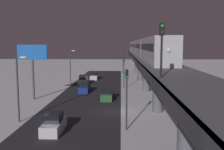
% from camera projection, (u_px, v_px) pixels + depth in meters
% --- Properties ---
extents(ground_plane, '(240.00, 240.00, 0.00)m').
position_uv_depth(ground_plane, '(113.00, 111.00, 33.97)').
color(ground_plane, white).
extents(avenue_asphalt, '(11.00, 104.48, 0.01)m').
position_uv_depth(avenue_asphalt, '(80.00, 111.00, 34.12)').
color(avenue_asphalt, '#28282D').
rests_on(avenue_asphalt, ground_plane).
extents(elevated_railway, '(5.00, 104.48, 6.49)m').
position_uv_depth(elevated_railway, '(158.00, 70.00, 33.09)').
color(elevated_railway, slate).
rests_on(elevated_railway, ground_plane).
extents(subway_train, '(2.94, 74.07, 3.40)m').
position_uv_depth(subway_train, '(141.00, 47.00, 62.58)').
color(subway_train, '#B7BABF').
rests_on(subway_train, elevated_railway).
extents(rail_signal, '(0.36, 0.41, 4.00)m').
position_uv_depth(rail_signal, '(162.00, 41.00, 18.40)').
color(rail_signal, black).
rests_on(rail_signal, elevated_railway).
extents(sedan_white, '(1.91, 4.64, 1.97)m').
position_uv_depth(sedan_white, '(94.00, 76.00, 65.36)').
color(sedan_white, silver).
rests_on(sedan_white, ground_plane).
extents(sedan_silver, '(1.80, 4.75, 1.97)m').
position_uv_depth(sedan_silver, '(83.00, 80.00, 58.04)').
color(sedan_silver, '#B2B2B7').
rests_on(sedan_silver, ground_plane).
extents(sedan_green, '(1.80, 4.07, 1.97)m').
position_uv_depth(sedan_green, '(107.00, 95.00, 41.22)').
color(sedan_green, '#2D6038').
rests_on(sedan_green, ground_plane).
extents(sedan_white_2, '(1.80, 4.37, 1.97)m').
position_uv_depth(sedan_white_2, '(54.00, 124.00, 26.04)').
color(sedan_white_2, silver).
rests_on(sedan_white_2, ground_plane).
extents(sedan_blue, '(1.80, 4.41, 1.97)m').
position_uv_depth(sedan_blue, '(84.00, 88.00, 47.85)').
color(sedan_blue, navy).
rests_on(sedan_blue, ground_plane).
extents(traffic_light_near, '(0.32, 0.44, 6.40)m').
position_uv_depth(traffic_light_near, '(127.00, 91.00, 26.13)').
color(traffic_light_near, '#2D2D2D').
rests_on(traffic_light_near, ground_plane).
extents(traffic_light_mid, '(0.32, 0.44, 6.40)m').
position_uv_depth(traffic_light_mid, '(124.00, 68.00, 51.37)').
color(traffic_light_mid, '#2D2D2D').
rests_on(traffic_light_mid, ground_plane).
extents(traffic_light_far, '(0.32, 0.44, 6.40)m').
position_uv_depth(traffic_light_far, '(123.00, 60.00, 76.61)').
color(traffic_light_far, '#2D2D2D').
rests_on(traffic_light_far, ground_plane).
extents(commercial_billboard, '(4.80, 0.36, 8.90)m').
position_uv_depth(commercial_billboard, '(32.00, 58.00, 40.70)').
color(commercial_billboard, '#4C4C51').
rests_on(commercial_billboard, ground_plane).
extents(street_lamp_near, '(1.35, 0.44, 7.65)m').
position_uv_depth(street_lamp_near, '(19.00, 81.00, 28.80)').
color(street_lamp_near, '#38383D').
rests_on(street_lamp_near, ground_plane).
extents(street_lamp_far, '(1.35, 0.44, 7.65)m').
position_uv_depth(street_lamp_far, '(71.00, 62.00, 58.56)').
color(street_lamp_far, '#38383D').
rests_on(street_lamp_far, ground_plane).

